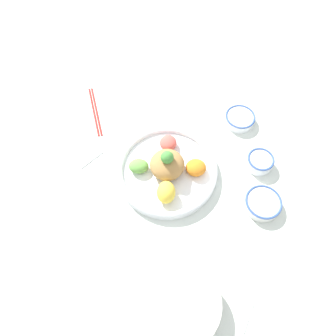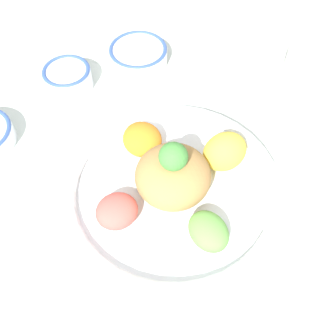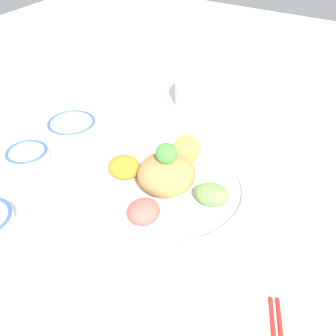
# 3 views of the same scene
# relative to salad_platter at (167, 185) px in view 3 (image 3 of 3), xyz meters

# --- Properties ---
(ground_plane) EXTENTS (2.40, 2.40, 0.00)m
(ground_plane) POSITION_rel_salad_platter_xyz_m (0.04, 0.03, -0.03)
(ground_plane) COLOR silver
(salad_platter) EXTENTS (0.32, 0.32, 0.12)m
(salad_platter) POSITION_rel_salad_platter_xyz_m (0.00, 0.00, 0.00)
(salad_platter) COLOR white
(salad_platter) RESTS_ON ground_plane
(rice_bowl_blue) EXTENTS (0.09, 0.09, 0.04)m
(rice_bowl_blue) POSITION_rel_salad_platter_xyz_m (-0.29, -0.07, -0.00)
(rice_bowl_blue) COLOR white
(rice_bowl_blue) RESTS_ON ground_plane
(sauce_bowl_dark) EXTENTS (0.11, 0.11, 0.03)m
(sauce_bowl_dark) POSITION_rel_salad_platter_xyz_m (-0.30, 0.07, -0.01)
(sauce_bowl_dark) COLOR white
(sauce_bowl_dark) RESTS_ON ground_plane
(side_serving_bowl) EXTENTS (0.20, 0.20, 0.06)m
(side_serving_bowl) POSITION_rel_salad_platter_xyz_m (-0.08, 0.38, 0.01)
(side_serving_bowl) COLOR silver
(side_serving_bowl) RESTS_ON ground_plane
(serving_spoon_main) EXTENTS (0.10, 0.12, 0.01)m
(serving_spoon_main) POSITION_rel_salad_platter_xyz_m (0.28, 0.01, -0.02)
(serving_spoon_main) COLOR silver
(serving_spoon_main) RESTS_ON ground_plane
(serving_spoon_extra) EXTENTS (0.07, 0.13, 0.01)m
(serving_spoon_extra) POSITION_rel_salad_platter_xyz_m (-0.27, 0.36, -0.02)
(serving_spoon_extra) COLOR silver
(serving_spoon_extra) RESTS_ON ground_plane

